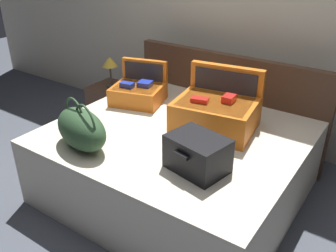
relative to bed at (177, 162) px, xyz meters
The scene contains 11 objects.
ground_plane 0.49m from the bed, 90.00° to the right, with size 12.00×12.00×0.00m, color #4C515B.
back_wall 1.61m from the bed, 90.00° to the left, with size 8.00×0.10×2.60m, color beige.
bed is the anchor object (origin of this frame).
headboard 0.89m from the bed, 90.00° to the left, with size 1.92×0.08×0.98m, color #4C3323.
hard_case_large 0.53m from the bed, 45.49° to the left, with size 0.67×0.59×0.45m.
hard_case_medium 0.79m from the bed, 154.30° to the left, with size 0.53×0.50×0.35m.
hard_case_small 0.67m from the bed, 42.79° to the right, with size 0.42×0.34×0.23m.
duffel_bag 0.84m from the bed, 126.56° to the right, with size 0.56×0.40×0.36m.
pillow_near_headboard 0.75m from the bed, 92.42° to the left, with size 0.42×0.28×0.14m, color #4C724C.
nightstand 1.35m from the bed, 154.57° to the left, with size 0.44×0.40×0.49m, color #4C3323.
table_lamp 1.43m from the bed, 154.57° to the left, with size 0.16×0.16×0.33m.
Camera 1 is at (1.38, -1.73, 1.92)m, focal length 39.46 mm.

